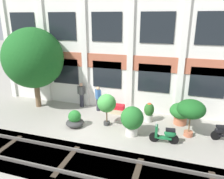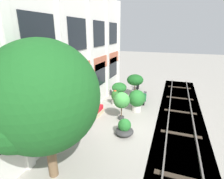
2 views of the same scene
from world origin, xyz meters
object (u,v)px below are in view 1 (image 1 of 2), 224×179
potted_plant_fluted_column (149,111)px  potted_plant_ribbed_drum (132,119)px  potted_plant_tall_urn (107,104)px  potted_plant_wide_bowl (75,120)px  resident_watching_tracks (81,94)px  broadleaf_tree (34,60)px  scooter_second_parked (166,135)px  potted_plant_terracotta_small (191,110)px  resident_by_doorway (98,98)px  potted_plant_stone_basin (181,112)px  potted_plant_square_trough (117,109)px

potted_plant_fluted_column → potted_plant_ribbed_drum: bearing=-108.5°
potted_plant_tall_urn → potted_plant_wide_bowl: (-1.62, -0.66, -0.89)m
resident_watching_tracks → broadleaf_tree: bearing=-95.2°
potted_plant_tall_urn → resident_watching_tracks: potted_plant_tall_urn is taller
scooter_second_parked → potted_plant_fluted_column: bearing=-66.6°
potted_plant_tall_urn → resident_watching_tracks: (-2.44, 2.00, -0.39)m
broadleaf_tree → scooter_second_parked: bearing=-13.7°
potted_plant_ribbed_drum → potted_plant_tall_urn: (-1.55, 0.64, 0.40)m
potted_plant_terracotta_small → resident_by_doorway: potted_plant_terracotta_small is taller
potted_plant_stone_basin → scooter_second_parked: potted_plant_stone_basin is taller
potted_plant_square_trough → potted_plant_stone_basin: potted_plant_stone_basin is taller
broadleaf_tree → potted_plant_stone_basin: 9.44m
potted_plant_ribbed_drum → potted_plant_wide_bowl: size_ratio=1.55×
potted_plant_fluted_column → potted_plant_stone_basin: potted_plant_stone_basin is taller
potted_plant_square_trough → broadleaf_tree: bearing=-174.5°
potted_plant_tall_urn → potted_plant_wide_bowl: potted_plant_tall_urn is taller
potted_plant_wide_bowl → scooter_second_parked: bearing=-3.0°
broadleaf_tree → potted_plant_ribbed_drum: 7.38m
potted_plant_fluted_column → potted_plant_stone_basin: (1.74, 0.21, 0.08)m
potted_plant_tall_urn → potted_plant_wide_bowl: bearing=-157.8°
broadleaf_tree → potted_plant_terracotta_small: 9.74m
potted_plant_tall_urn → scooter_second_parked: size_ratio=1.30×
potted_plant_square_trough → potted_plant_terracotta_small: 4.65m
potted_plant_fluted_column → resident_watching_tracks: (-4.59, 0.86, 0.25)m
broadleaf_tree → potted_plant_wide_bowl: 4.90m
potted_plant_square_trough → scooter_second_parked: (3.17, -2.58, 0.17)m
broadleaf_tree → potted_plant_terracotta_small: broadleaf_tree is taller
potted_plant_wide_bowl → potted_plant_terracotta_small: size_ratio=0.51×
potted_plant_fluted_column → potted_plant_wide_bowl: (-3.77, -1.81, -0.25)m
broadleaf_tree → potted_plant_terracotta_small: bearing=-6.2°
potted_plant_wide_bowl → potted_plant_square_trough: potted_plant_wide_bowl is taller
broadleaf_tree → potted_plant_wide_bowl: size_ratio=5.22×
potted_plant_terracotta_small → resident_by_doorway: (-5.46, 1.61, -0.58)m
potted_plant_terracotta_small → resident_by_doorway: size_ratio=1.21×
potted_plant_square_trough → potted_plant_stone_basin: 3.85m
potted_plant_fluted_column → potted_plant_square_trough: potted_plant_fluted_column is taller
potted_plant_stone_basin → potted_plant_ribbed_drum: bearing=-139.4°
potted_plant_wide_bowl → potted_plant_fluted_column: bearing=25.6°
potted_plant_terracotta_small → scooter_second_parked: potted_plant_terracotta_small is taller
broadleaf_tree → potted_plant_fluted_column: bearing=-0.1°
potted_plant_tall_urn → potted_plant_stone_basin: 4.15m
potted_plant_tall_urn → potted_plant_terracotta_small: (4.30, 0.11, 0.16)m
broadleaf_tree → resident_watching_tracks: broadleaf_tree is taller
potted_plant_ribbed_drum → potted_plant_stone_basin: (2.33, 2.00, -0.16)m
potted_plant_wide_bowl → potted_plant_terracotta_small: potted_plant_terracotta_small is taller
broadleaf_tree → potted_plant_terracotta_small: size_ratio=2.67×
potted_plant_ribbed_drum → potted_plant_tall_urn: 1.73m
broadleaf_tree → potted_plant_wide_bowl: broadleaf_tree is taller
resident_watching_tracks → potted_plant_tall_urn: bearing=28.4°
potted_plant_fluted_column → resident_by_doorway: 3.36m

